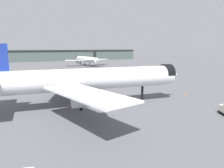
{
  "coord_description": "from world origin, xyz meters",
  "views": [
    {
      "loc": [
        -13.64,
        -62.88,
        17.35
      ],
      "look_at": [
        7.47,
        -1.1,
        6.29
      ],
      "focal_mm": 34.99,
      "sensor_mm": 36.0,
      "label": 1
    }
  ],
  "objects": [
    {
      "name": "ground",
      "position": [
        0.0,
        0.0,
        0.0
      ],
      "size": [
        900.0,
        900.0,
        0.0
      ],
      "primitive_type": "plane",
      "color": "#56565B"
    },
    {
      "name": "airliner_near_gate",
      "position": [
        -0.55,
        -1.39,
        8.04
      ],
      "size": [
        64.42,
        58.83,
        18.25
      ],
      "rotation": [
        0.0,
        0.0,
        0.04
      ],
      "color": "white",
      "rests_on": "ground"
    },
    {
      "name": "airliner_far_taxiway",
      "position": [
        31.03,
        143.35,
        5.98
      ],
      "size": [
        43.59,
        48.49,
        13.57
      ],
      "rotation": [
        0.0,
        0.0,
        1.78
      ],
      "color": "white",
      "rests_on": "ground"
    },
    {
      "name": "terminal_building",
      "position": [
        -6.24,
        225.76,
        7.01
      ],
      "size": [
        251.74,
        55.13,
        24.64
      ],
      "rotation": [
        0.0,
        0.0,
        0.14
      ],
      "color": "#475651",
      "rests_on": "ground"
    },
    {
      "name": "traffic_cone_near_nose",
      "position": [
        37.47,
        2.68,
        0.34
      ],
      "size": [
        0.55,
        0.55,
        0.69
      ],
      "primitive_type": "cone",
      "color": "#F2600C",
      "rests_on": "ground"
    }
  ]
}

